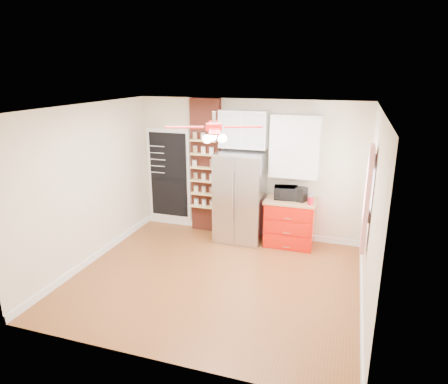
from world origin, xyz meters
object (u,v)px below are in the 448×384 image
(red_cabinet, at_px, (290,222))
(coffee_maker, at_px, (301,194))
(fridge, at_px, (240,197))
(pantry_jar_oats, at_px, (195,163))
(ceiling_fan, at_px, (214,127))
(toaster_oven, at_px, (286,193))
(canister_left, at_px, (310,201))

(red_cabinet, xyz_separation_m, coffee_maker, (0.18, -0.03, 0.58))
(fridge, xyz_separation_m, red_cabinet, (0.97, 0.05, -0.42))
(coffee_maker, bearing_deg, pantry_jar_oats, -163.01)
(fridge, height_order, red_cabinet, fridge)
(ceiling_fan, height_order, pantry_jar_oats, ceiling_fan)
(fridge, xyz_separation_m, ceiling_fan, (0.05, -1.63, 1.55))
(toaster_oven, bearing_deg, coffee_maker, -16.58)
(red_cabinet, bearing_deg, coffee_maker, -8.03)
(coffee_maker, bearing_deg, ceiling_fan, -103.69)
(ceiling_fan, relative_size, canister_left, 9.46)
(red_cabinet, xyz_separation_m, toaster_oven, (-0.10, 0.02, 0.57))
(fridge, relative_size, canister_left, 11.82)
(ceiling_fan, relative_size, pantry_jar_oats, 11.30)
(toaster_oven, bearing_deg, red_cabinet, -17.90)
(coffee_maker, height_order, canister_left, coffee_maker)
(fridge, bearing_deg, toaster_oven, 4.54)
(coffee_maker, height_order, pantry_jar_oats, pantry_jar_oats)
(fridge, height_order, toaster_oven, fridge)
(ceiling_fan, height_order, toaster_oven, ceiling_fan)
(red_cabinet, height_order, toaster_oven, toaster_oven)
(ceiling_fan, xyz_separation_m, coffee_maker, (1.10, 1.65, -1.39))
(fridge, relative_size, coffee_maker, 6.75)
(ceiling_fan, bearing_deg, toaster_oven, 64.36)
(red_cabinet, distance_m, ceiling_fan, 2.75)
(fridge, bearing_deg, ceiling_fan, -88.24)
(toaster_oven, xyz_separation_m, canister_left, (0.47, -0.19, -0.05))
(coffee_maker, relative_size, canister_left, 1.75)
(red_cabinet, relative_size, toaster_oven, 2.16)
(canister_left, distance_m, pantry_jar_oats, 2.38)
(canister_left, bearing_deg, red_cabinet, 155.43)
(coffee_maker, xyz_separation_m, pantry_jar_oats, (-2.14, 0.11, 0.40))
(fridge, relative_size, ceiling_fan, 1.25)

